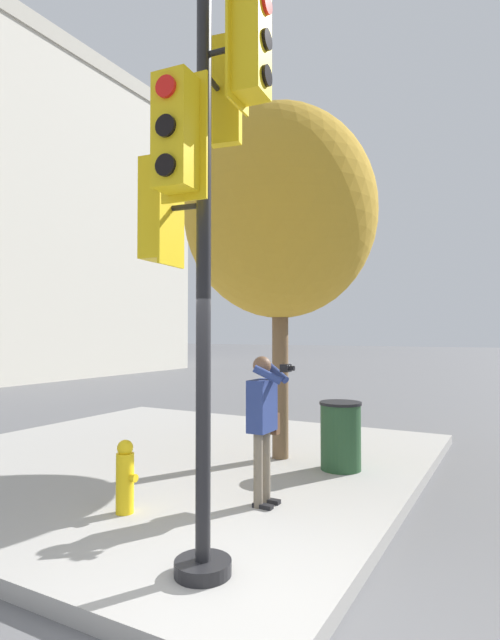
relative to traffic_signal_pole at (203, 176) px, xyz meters
name	(u,v)px	position (x,y,z in m)	size (l,w,h in m)	color
sidewalk_corner	(166,460)	(3.14, 2.85, -3.47)	(8.00, 8.00, 0.17)	#9E9B96
traffic_signal_pole	(203,176)	(0.00, 0.00, 0.00)	(1.21, 1.21, 5.30)	black
person_photographer	(264,415)	(1.77, 0.32, -2.33)	(0.58, 0.54, 1.76)	black
street_tree	(280,214)	(3.87, 1.08, 0.62)	(3.17, 3.17, 5.76)	brown
fire_hydrant	(125,477)	(0.78, 1.57, -2.98)	(0.20, 0.26, 0.82)	yellow
trash_bin	(341,435)	(3.68, 0.00, -2.88)	(0.63, 0.63, 1.01)	#234728
building_right	(11,226)	(14.05, 22.15, 4.53)	(16.34, 12.38, 16.16)	beige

